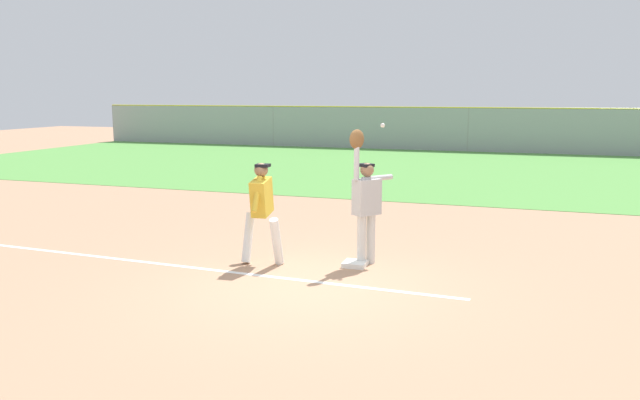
{
  "coord_description": "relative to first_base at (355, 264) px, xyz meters",
  "views": [
    {
      "loc": [
        3.1,
        -8.45,
        2.85
      ],
      "look_at": [
        -0.31,
        1.51,
        1.05
      ],
      "focal_mm": 35.04,
      "sensor_mm": 36.0,
      "label": 1
    }
  ],
  "objects": [
    {
      "name": "parked_car_black",
      "position": [
        -1.14,
        24.87,
        0.63
      ],
      "size": [
        4.44,
        2.2,
        1.25
      ],
      "rotation": [
        0.0,
        0.0,
        -0.02
      ],
      "color": "black",
      "rests_on": "ground_plane"
    },
    {
      "name": "fielder",
      "position": [
        0.12,
        0.2,
        1.08
      ],
      "size": [
        0.63,
        0.78,
        2.28
      ],
      "rotation": [
        0.0,
        0.0,
        2.5
      ],
      "color": "silver",
      "rests_on": "ground_plane"
    },
    {
      "name": "ground_plane",
      "position": [
        -0.38,
        -1.28,
        -0.04
      ],
      "size": [
        73.05,
        73.05,
        0.0
      ],
      "primitive_type": "plane",
      "color": "tan"
    },
    {
      "name": "parked_car_green",
      "position": [
        4.06,
        25.01,
        0.63
      ],
      "size": [
        4.59,
        2.51,
        1.25
      ],
      "rotation": [
        0.0,
        0.0,
        -0.12
      ],
      "color": "#1E6B33",
      "rests_on": "ground_plane"
    },
    {
      "name": "baseball",
      "position": [
        0.32,
        0.48,
        2.29
      ],
      "size": [
        0.07,
        0.07,
        0.07
      ],
      "primitive_type": "sphere",
      "color": "white"
    },
    {
      "name": "outfield_fence",
      "position": [
        -0.38,
        21.87,
        1.06
      ],
      "size": [
        41.77,
        0.08,
        2.19
      ],
      "color": "#93999E",
      "rests_on": "ground_plane"
    },
    {
      "name": "outfield_grass",
      "position": [
        -0.38,
        14.11,
        -0.04
      ],
      "size": [
        41.69,
        15.52,
        0.01
      ],
      "primitive_type": "cube",
      "color": "#549342",
      "rests_on": "ground_plane"
    },
    {
      "name": "parked_car_blue",
      "position": [
        -5.77,
        25.42,
        0.63
      ],
      "size": [
        4.48,
        2.27,
        1.25
      ],
      "rotation": [
        0.0,
        0.0,
        -0.04
      ],
      "color": "#23389E",
      "rests_on": "ground_plane"
    },
    {
      "name": "runner",
      "position": [
        -1.52,
        -0.37,
        0.96
      ],
      "size": [
        0.76,
        0.85,
        1.72
      ],
      "rotation": [
        0.0,
        0.0,
        0.09
      ],
      "color": "white",
      "rests_on": "ground_plane"
    },
    {
      "name": "chalk_foul_line",
      "position": [
        -4.0,
        -0.9,
        -0.04
      ],
      "size": [
        11.99,
        0.58,
        0.01
      ],
      "primitive_type": "cube",
      "rotation": [
        0.0,
        0.0,
        -0.04
      ],
      "color": "white",
      "rests_on": "ground_plane"
    },
    {
      "name": "first_base",
      "position": [
        0.0,
        0.0,
        0.0
      ],
      "size": [
        0.39,
        0.39,
        0.08
      ],
      "primitive_type": "cube",
      "rotation": [
        0.0,
        0.0,
        0.02
      ],
      "color": "white",
      "rests_on": "ground_plane"
    }
  ]
}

